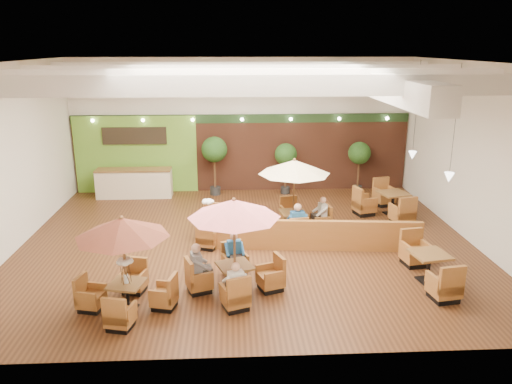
{
  "coord_description": "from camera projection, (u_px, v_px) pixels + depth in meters",
  "views": [
    {
      "loc": [
        -0.48,
        -14.59,
        5.97
      ],
      "look_at": [
        0.3,
        0.5,
        1.5
      ],
      "focal_mm": 35.0,
      "sensor_mm": 36.0,
      "label": 1
    }
  ],
  "objects": [
    {
      "name": "table_1",
      "position": [
        234.0,
        228.0,
        12.14
      ],
      "size": [
        2.55,
        2.55,
        2.47
      ],
      "rotation": [
        0.0,
        0.0,
        0.35
      ],
      "color": "brown",
      "rests_on": "ground"
    },
    {
      "name": "topiary_1",
      "position": [
        286.0,
        156.0,
        20.41
      ],
      "size": [
        0.91,
        0.91,
        2.12
      ],
      "color": "black",
      "rests_on": "ground"
    },
    {
      "name": "topiary_0",
      "position": [
        214.0,
        152.0,
        20.2
      ],
      "size": [
        1.04,
        1.04,
        2.42
      ],
      "color": "black",
      "rests_on": "ground"
    },
    {
      "name": "table_2",
      "position": [
        294.0,
        182.0,
        16.02
      ],
      "size": [
        2.51,
        2.51,
        2.52
      ],
      "rotation": [
        0.0,
        0.0,
        0.14
      ],
      "color": "brown",
      "rests_on": "ground"
    },
    {
      "name": "topiary_2",
      "position": [
        359.0,
        155.0,
        20.55
      ],
      "size": [
        0.93,
        0.93,
        2.15
      ],
      "color": "black",
      "rests_on": "ground"
    },
    {
      "name": "service_counter",
      "position": [
        134.0,
        183.0,
        20.19
      ],
      "size": [
        3.0,
        0.75,
        1.18
      ],
      "color": "beige",
      "rests_on": "ground"
    },
    {
      "name": "booth_divider",
      "position": [
        309.0,
        235.0,
        15.0
      ],
      "size": [
        6.73,
        0.79,
        0.93
      ],
      "primitive_type": "cube",
      "rotation": [
        0.0,
        0.0,
        -0.09
      ],
      "color": "brown",
      "rests_on": "ground"
    },
    {
      "name": "table_4",
      "position": [
        428.0,
        268.0,
        13.02
      ],
      "size": [
        1.03,
        2.75,
        1.0
      ],
      "rotation": [
        0.0,
        0.0,
        0.16
      ],
      "color": "brown",
      "rests_on": "ground"
    },
    {
      "name": "diner_2",
      "position": [
        198.0,
        263.0,
        12.36
      ],
      "size": [
        0.4,
        0.45,
        0.83
      ],
      "rotation": [
        0.0,
        0.0,
        4.97
      ],
      "color": "slate",
      "rests_on": "ground"
    },
    {
      "name": "diner_0",
      "position": [
        235.0,
        280.0,
        11.55
      ],
      "size": [
        0.4,
        0.37,
        0.73
      ],
      "rotation": [
        0.0,
        0.0,
        0.32
      ],
      "color": "silver",
      "rests_on": "ground"
    },
    {
      "name": "diner_3",
      "position": [
        297.0,
        220.0,
        15.41
      ],
      "size": [
        0.44,
        0.37,
        0.86
      ],
      "rotation": [
        0.0,
        0.0,
        0.12
      ],
      "color": "#235E9A",
      "rests_on": "ground"
    },
    {
      "name": "table_5",
      "position": [
        384.0,
        204.0,
        18.17
      ],
      "size": [
        2.04,
        2.93,
        1.05
      ],
      "rotation": [
        0.0,
        0.0,
        0.26
      ],
      "color": "brown",
      "rests_on": "ground"
    },
    {
      "name": "diner_1",
      "position": [
        234.0,
        250.0,
        13.27
      ],
      "size": [
        0.39,
        0.33,
        0.73
      ],
      "rotation": [
        0.0,
        0.0,
        3.33
      ],
      "color": "#235E9A",
      "rests_on": "ground"
    },
    {
      "name": "table_3",
      "position": [
        208.0,
        224.0,
        15.91
      ],
      "size": [
        0.96,
        2.41,
        1.46
      ],
      "rotation": [
        0.0,
        0.0,
        -0.3
      ],
      "color": "brown",
      "rests_on": "ground"
    },
    {
      "name": "table_0",
      "position": [
        123.0,
        246.0,
        11.3
      ],
      "size": [
        2.35,
        2.35,
        2.32
      ],
      "rotation": [
        0.0,
        0.0,
        -0.23
      ],
      "color": "brown",
      "rests_on": "ground"
    },
    {
      "name": "room",
      "position": [
        253.0,
        121.0,
        15.84
      ],
      "size": [
        14.04,
        14.0,
        5.52
      ],
      "color": "#381E0F",
      "rests_on": "ground"
    },
    {
      "name": "diner_4",
      "position": [
        321.0,
        211.0,
        16.34
      ],
      "size": [
        0.33,
        0.39,
        0.76
      ],
      "rotation": [
        0.0,
        0.0,
        1.71
      ],
      "color": "silver",
      "rests_on": "ground"
    }
  ]
}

